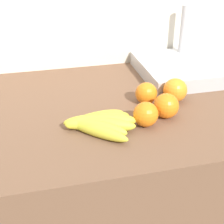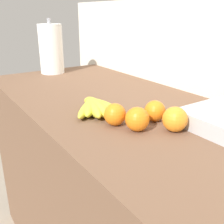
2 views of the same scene
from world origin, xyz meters
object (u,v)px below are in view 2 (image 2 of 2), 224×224
orange_back_right (175,119)px  orange_back_left (155,111)px  orange_center (137,119)px  paper_towel_roll (51,49)px  banana_bunch (95,107)px  orange_front (115,114)px

orange_back_right → orange_back_left: size_ratio=1.10×
orange_center → paper_towel_roll: bearing=173.2°
orange_back_right → orange_center: (-0.06, -0.09, -0.00)m
orange_back_left → paper_towel_roll: 0.87m
banana_bunch → orange_back_left: (0.17, 0.12, 0.01)m
orange_back_left → paper_towel_roll: (-0.86, 0.01, 0.10)m
orange_center → orange_back_left: (-0.03, 0.09, -0.00)m
paper_towel_roll → orange_front: bearing=-9.4°
orange_front → paper_towel_roll: (-0.82, 0.14, 0.10)m
orange_center → orange_front: (-0.07, -0.03, -0.00)m
banana_bunch → orange_back_left: size_ratio=3.01×
paper_towel_roll → orange_center: bearing=-6.8°
orange_back_right → orange_center: 0.11m
orange_center → paper_towel_roll: size_ratio=0.24×
orange_front → orange_back_left: (0.04, 0.12, -0.00)m
orange_back_right → orange_center: bearing=-126.0°
orange_front → paper_towel_roll: bearing=170.6°
orange_front → orange_back_left: size_ratio=1.02×
orange_back_left → orange_front: bearing=-109.3°
banana_bunch → orange_center: orange_center is taller
orange_back_right → orange_back_left: (-0.09, 0.01, -0.00)m
banana_bunch → paper_towel_roll: bearing=169.3°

